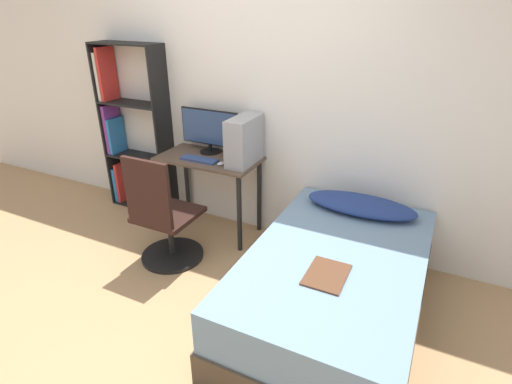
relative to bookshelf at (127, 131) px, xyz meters
name	(u,v)px	position (x,y,z in m)	size (l,w,h in m)	color
ground_plane	(154,321)	(1.38, -1.40, -0.85)	(14.00, 14.00, 0.00)	tan
wall_back	(251,102)	(1.38, 0.16, 0.40)	(8.00, 0.05, 2.50)	silver
desk	(210,172)	(1.08, -0.12, -0.23)	(0.94, 0.51, 0.76)	brown
bookshelf	(127,131)	(0.00, 0.00, 0.00)	(0.73, 0.27, 1.72)	black
office_chair	(164,223)	(1.01, -0.75, -0.47)	(0.55, 0.55, 1.00)	black
bed	(334,286)	(2.50, -0.79, -0.58)	(1.14, 1.85, 0.54)	#4C3D2D
pillow	(361,205)	(2.50, -0.13, -0.25)	(0.87, 0.36, 0.11)	navy
magazine	(327,275)	(2.50, -1.06, -0.30)	(0.24, 0.32, 0.01)	#56331E
monitor	(209,130)	(1.01, 0.02, 0.14)	(0.60, 0.20, 0.41)	black
keyboard	(199,159)	(1.04, -0.22, -0.07)	(0.35, 0.12, 0.02)	#33477A
pc_tower	(244,141)	(1.44, -0.09, 0.12)	(0.18, 0.41, 0.41)	#99999E
mouse	(221,164)	(1.27, -0.22, -0.07)	(0.06, 0.09, 0.02)	silver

